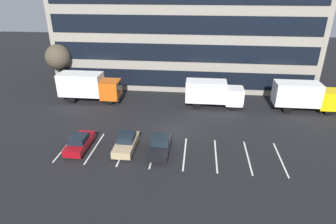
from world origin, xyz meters
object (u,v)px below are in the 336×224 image
(box_truck_orange, at_px, (89,86))
(box_truck_yellow, at_px, (305,95))
(sedan_maroon, at_px, (80,143))
(bare_tree, at_px, (58,57))
(box_truck_white, at_px, (213,92))
(sedan_black, at_px, (160,145))
(sedan_tan, at_px, (126,143))

(box_truck_orange, relative_size, box_truck_yellow, 1.05)
(sedan_maroon, height_order, bare_tree, bare_tree)
(sedan_maroon, bearing_deg, box_truck_orange, 105.89)
(box_truck_white, xyz_separation_m, box_truck_orange, (-15.79, 0.21, 0.20))
(sedan_black, height_order, sedan_maroon, sedan_black)
(sedan_black, bearing_deg, box_truck_orange, 133.57)
(box_truck_white, relative_size, sedan_black, 1.71)
(box_truck_white, bearing_deg, box_truck_orange, 179.24)
(sedan_tan, xyz_separation_m, sedan_maroon, (-4.29, -0.39, -0.02))
(box_truck_white, distance_m, bare_tree, 21.76)
(bare_tree, bearing_deg, box_truck_orange, -34.29)
(box_truck_white, height_order, sedan_black, box_truck_white)
(box_truck_orange, relative_size, sedan_maroon, 2.00)
(sedan_tan, bearing_deg, sedan_black, -1.92)
(sedan_tan, distance_m, sedan_maroon, 4.31)
(box_truck_white, distance_m, sedan_black, 12.24)
(box_truck_white, height_order, box_truck_orange, box_truck_orange)
(box_truck_yellow, bearing_deg, box_truck_white, 179.73)
(box_truck_orange, height_order, sedan_maroon, box_truck_orange)
(box_truck_white, relative_size, bare_tree, 1.10)
(box_truck_orange, xyz_separation_m, sedan_black, (10.75, -11.30, -1.35))
(box_truck_yellow, distance_m, sedan_black, 19.26)
(box_truck_white, bearing_deg, box_truck_yellow, -0.27)
(sedan_black, relative_size, sedan_maroon, 1.05)
(sedan_maroon, distance_m, bare_tree, 18.06)
(sedan_tan, bearing_deg, bare_tree, 131.14)
(bare_tree, bearing_deg, sedan_maroon, -60.28)
(box_truck_yellow, height_order, sedan_black, box_truck_yellow)
(bare_tree, bearing_deg, box_truck_yellow, -7.07)
(sedan_tan, distance_m, bare_tree, 20.18)
(box_truck_orange, bearing_deg, sedan_black, -46.43)
(box_truck_yellow, height_order, sedan_maroon, box_truck_yellow)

